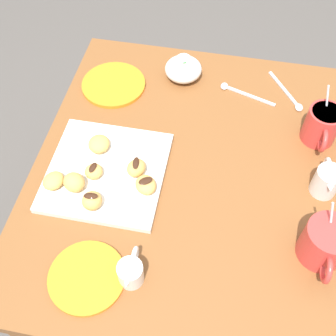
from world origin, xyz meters
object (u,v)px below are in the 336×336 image
dining_table (192,204)px  beignet_6 (92,201)px  coffee_mug_red_left (322,125)px  pastry_plate_square (107,172)px  chocolate_sauce_pitcher (131,272)px  beignet_1 (136,168)px  cream_pitcher_white (327,181)px  saucer_orange_left (114,84)px  coffee_mug_red_right (325,243)px  beignet_3 (94,171)px  beignet_0 (74,182)px  beignet_2 (99,144)px  beignet_5 (53,181)px  ice_cream_bowl (183,68)px  beignet_4 (146,185)px  saucer_orange_right (87,277)px

dining_table → beignet_6: (0.15, -0.21, 0.19)m
coffee_mug_red_left → pastry_plate_square: bearing=-67.3°
chocolate_sauce_pitcher → beignet_1: size_ratio=1.89×
cream_pitcher_white → saucer_orange_left: (-0.24, -0.57, -0.03)m
cream_pitcher_white → saucer_orange_left: cream_pitcher_white is taller
coffee_mug_red_right → beignet_3: coffee_mug_red_right is taller
beignet_0 → beignet_3: bearing=140.7°
beignet_2 → beignet_5: size_ratio=1.06×
saucer_orange_left → ice_cream_bowl: bearing=111.6°
cream_pitcher_white → beignet_5: bearing=-79.9°
beignet_4 → beignet_6: 0.12m
dining_table → coffee_mug_red_left: 0.39m
beignet_1 → beignet_2: beignet_1 is taller
coffee_mug_red_left → beignet_3: coffee_mug_red_left is taller
cream_pitcher_white → beignet_6: cream_pitcher_white is taller
beignet_3 → beignet_6: size_ratio=0.91×
beignet_4 → beignet_2: bearing=-124.3°
beignet_3 → beignet_5: 0.09m
beignet_1 → beignet_2: (-0.05, -0.11, -0.00)m
dining_table → beignet_1: bearing=-71.9°
coffee_mug_red_left → beignet_4: bearing=-58.4°
pastry_plate_square → saucer_orange_right: size_ratio=1.73×
beignet_5 → beignet_6: 0.11m
beignet_4 → beignet_5: beignet_4 is taller
coffee_mug_red_left → chocolate_sauce_pitcher: bearing=-40.0°
ice_cream_bowl → saucer_orange_left: (0.07, -0.18, -0.03)m
pastry_plate_square → cream_pitcher_white: size_ratio=2.60×
dining_table → pastry_plate_square: 0.27m
beignet_6 → saucer_orange_right: bearing=11.6°
ice_cream_bowl → beignet_5: size_ratio=1.99×
beignet_5 → saucer_orange_left: bearing=173.1°
chocolate_sauce_pitcher → beignet_6: 0.19m
beignet_5 → ice_cream_bowl: bearing=152.0°
cream_pitcher_white → chocolate_sauce_pitcher: cream_pitcher_white is taller
chocolate_sauce_pitcher → saucer_orange_right: chocolate_sauce_pitcher is taller
dining_table → saucer_orange_left: saucer_orange_left is taller
cream_pitcher_white → coffee_mug_red_right: bearing=-3.8°
beignet_0 → pastry_plate_square: bearing=137.4°
coffee_mug_red_left → ice_cream_bowl: (-0.16, -0.37, -0.02)m
ice_cream_bowl → chocolate_sauce_pitcher: 0.60m
pastry_plate_square → ice_cream_bowl: 0.38m
saucer_orange_left → saucer_orange_right: same height
beignet_0 → beignet_5: (0.00, -0.05, -0.01)m
dining_table → pastry_plate_square: (0.05, -0.20, 0.17)m
beignet_4 → dining_table: bearing=129.4°
beignet_1 → cream_pitcher_white: bearing=95.4°
saucer_orange_right → beignet_4: size_ratio=2.94×
beignet_0 → beignet_4: bearing=99.6°
pastry_plate_square → beignet_1: beignet_1 is taller
ice_cream_bowl → beignet_3: ice_cream_bowl is taller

